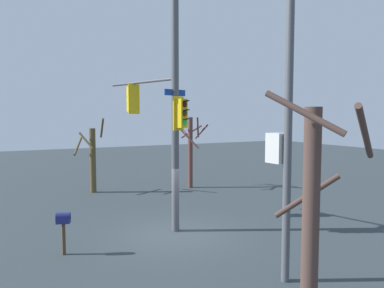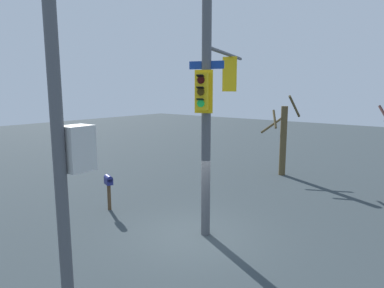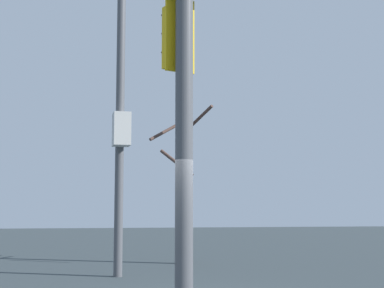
{
  "view_description": "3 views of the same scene",
  "coord_description": "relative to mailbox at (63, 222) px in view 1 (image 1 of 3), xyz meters",
  "views": [
    {
      "loc": [
        -12.55,
        5.82,
        4.57
      ],
      "look_at": [
        -0.19,
        -0.61,
        3.49
      ],
      "focal_mm": 34.23,
      "sensor_mm": 36.0,
      "label": 1
    },
    {
      "loc": [
        -8.02,
        -6.32,
        4.73
      ],
      "look_at": [
        0.37,
        0.39,
        2.96
      ],
      "focal_mm": 31.21,
      "sensor_mm": 36.0,
      "label": 2
    },
    {
      "loc": [
        9.55,
        -1.61,
        1.72
      ],
      "look_at": [
        0.82,
        -0.11,
        2.71
      ],
      "focal_mm": 53.23,
      "sensor_mm": 36.0,
      "label": 3
    }
  ],
  "objects": [
    {
      "name": "ground_plane",
      "position": [
        0.19,
        -4.14,
        -1.11
      ],
      "size": [
        80.0,
        80.0,
        0.0
      ],
      "primitive_type": "plane",
      "color": "#313A3E"
    },
    {
      "name": "bare_tree_across_street",
      "position": [
        8.09,
        -8.87,
        1.39
      ],
      "size": [
        2.07,
        2.06,
        4.5
      ],
      "color": "brown",
      "rests_on": "ground"
    },
    {
      "name": "bare_tree_corner",
      "position": [
        -7.9,
        -2.95,
        1.42
      ],
      "size": [
        1.98,
        2.01,
        4.97
      ],
      "color": "#4A362F",
      "rests_on": "ground"
    },
    {
      "name": "bare_tree_behind_pole",
      "position": [
        9.5,
        -3.02,
        0.98
      ],
      "size": [
        1.94,
        1.88,
        4.43
      ],
      "color": "brown",
      "rests_on": "ground"
    },
    {
      "name": "main_signal_pole_assembly",
      "position": [
        0.9,
        -4.07,
        4.15
      ],
      "size": [
        5.31,
        3.75,
        9.89
      ],
      "rotation": [
        0.0,
        0.0,
        0.3
      ],
      "color": "#4C4F54",
      "rests_on": "ground"
    },
    {
      "name": "mailbox",
      "position": [
        0.0,
        0.0,
        0.0
      ],
      "size": [
        0.38,
        0.5,
        1.41
      ],
      "rotation": [
        0.0,
        0.0,
        2.79
      ],
      "color": "#4C3823",
      "rests_on": "ground"
    },
    {
      "name": "secondary_pole_assembly",
      "position": [
        -4.74,
        -5.12,
        2.87
      ],
      "size": [
        0.77,
        0.46,
        8.25
      ],
      "rotation": [
        0.0,
        0.0,
        0.07
      ],
      "color": "#4C4F54",
      "rests_on": "ground"
    }
  ]
}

